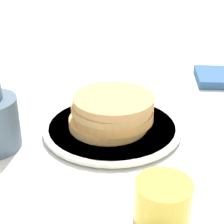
{
  "coord_description": "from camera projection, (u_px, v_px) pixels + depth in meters",
  "views": [
    {
      "loc": [
        0.25,
        0.6,
        0.35
      ],
      "look_at": [
        0.01,
        0.03,
        0.04
      ],
      "focal_mm": 60.0,
      "sensor_mm": 36.0,
      "label": 1
    }
  ],
  "objects": [
    {
      "name": "ground_plane",
      "position": [
        113.0,
        123.0,
        0.74
      ],
      "size": [
        4.0,
        4.0,
        0.0
      ],
      "primitive_type": "plane",
      "color": "white"
    },
    {
      "name": "juice_glass",
      "position": [
        163.0,
        202.0,
        0.49
      ],
      "size": [
        0.07,
        0.07,
        0.06
      ],
      "color": "yellow",
      "rests_on": "ground_plane"
    },
    {
      "name": "pancake_stack",
      "position": [
        112.0,
        112.0,
        0.69
      ],
      "size": [
        0.16,
        0.16,
        0.06
      ],
      "color": "#DEAC68",
      "rests_on": "plate"
    },
    {
      "name": "plate",
      "position": [
        112.0,
        128.0,
        0.71
      ],
      "size": [
        0.26,
        0.26,
        0.01
      ],
      "color": "silver",
      "rests_on": "ground_plane"
    }
  ]
}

